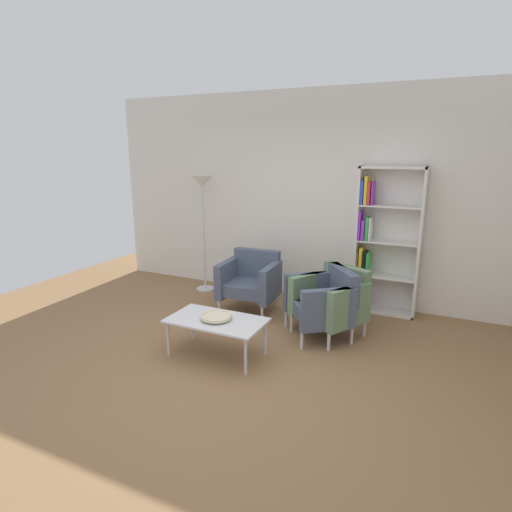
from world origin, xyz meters
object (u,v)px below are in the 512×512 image
(decorative_bowl, at_px, (216,316))
(armchair_corner_red, at_px, (324,301))
(floor_lamp_torchiere, at_px, (203,195))
(coffee_table_low, at_px, (217,322))
(armchair_spare_guest, at_px, (251,280))
(armchair_near_window, at_px, (333,299))
(bookshelf_tall, at_px, (381,243))

(decorative_bowl, height_order, armchair_corner_red, armchair_corner_red)
(decorative_bowl, relative_size, floor_lamp_torchiere, 0.18)
(floor_lamp_torchiere, bearing_deg, coffee_table_low, -54.94)
(decorative_bowl, distance_m, floor_lamp_torchiere, 2.41)
(armchair_spare_guest, bearing_deg, armchair_near_window, -16.48)
(bookshelf_tall, bearing_deg, floor_lamp_torchiere, -174.65)
(armchair_spare_guest, bearing_deg, bookshelf_tall, 20.67)
(decorative_bowl, distance_m, armchair_spare_guest, 1.36)
(floor_lamp_torchiere, bearing_deg, armchair_near_window, -18.44)
(coffee_table_low, height_order, floor_lamp_torchiere, floor_lamp_torchiere)
(bookshelf_tall, xyz_separation_m, decorative_bowl, (-1.29, -2.02, -0.49))
(coffee_table_low, xyz_separation_m, decorative_bowl, (0.00, 0.00, 0.07))
(armchair_corner_red, height_order, floor_lamp_torchiere, floor_lamp_torchiere)
(bookshelf_tall, xyz_separation_m, coffee_table_low, (-1.29, -2.02, -0.55))
(coffee_table_low, relative_size, armchair_corner_red, 1.05)
(armchair_spare_guest, relative_size, floor_lamp_torchiere, 0.45)
(armchair_near_window, bearing_deg, decorative_bowl, -103.17)
(decorative_bowl, distance_m, armchair_near_window, 1.41)
(armchair_corner_red, bearing_deg, decorative_bowl, -78.88)
(armchair_corner_red, bearing_deg, armchair_near_window, 101.81)
(bookshelf_tall, xyz_separation_m, armchair_near_window, (-0.36, -0.97, -0.51))
(bookshelf_tall, relative_size, decorative_bowl, 5.94)
(coffee_table_low, height_order, decorative_bowl, decorative_bowl)
(coffee_table_low, xyz_separation_m, armchair_corner_red, (0.85, 0.97, 0.05))
(decorative_bowl, height_order, armchair_spare_guest, armchair_spare_guest)
(coffee_table_low, height_order, armchair_spare_guest, armchair_spare_guest)
(coffee_table_low, bearing_deg, bookshelf_tall, 57.50)
(bookshelf_tall, bearing_deg, armchair_spare_guest, -155.97)
(armchair_corner_red, distance_m, armchair_near_window, 0.12)
(armchair_near_window, bearing_deg, coffee_table_low, -103.17)
(armchair_spare_guest, height_order, armchair_near_window, same)
(armchair_spare_guest, relative_size, armchair_near_window, 0.84)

